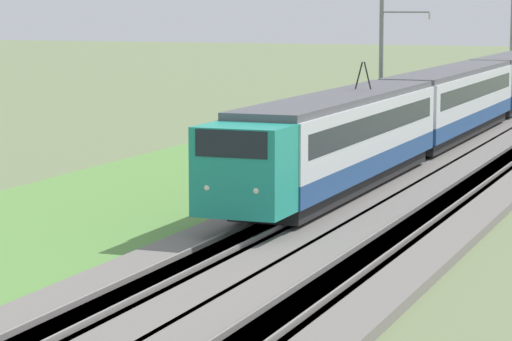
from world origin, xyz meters
TOP-DOWN VIEW (x-y plane):
  - ballast_main at (50.00, 0.00)m, footprint 240.00×4.40m
  - track_main at (50.00, 0.00)m, footprint 240.00×1.57m
  - grass_verge at (50.00, 6.51)m, footprint 240.00×12.18m
  - passenger_train at (50.18, 0.00)m, footprint 60.79×2.84m
  - catenary_mast_mid at (45.78, 2.67)m, footprint 0.22×2.56m
  - catenary_mast_far at (84.66, 2.67)m, footprint 0.22×2.56m

SIDE VIEW (x-z plane):
  - grass_verge at x=50.00m, z-range 0.00..0.12m
  - ballast_main at x=50.00m, z-range 0.00..0.30m
  - track_main at x=50.00m, z-range -0.07..0.38m
  - passenger_train at x=50.18m, z-range -0.16..4.85m
  - catenary_mast_mid at x=45.78m, z-range 0.14..7.90m
  - catenary_mast_far at x=84.66m, z-range 0.14..8.20m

